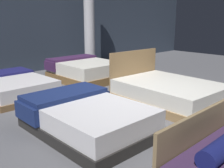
# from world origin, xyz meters

# --- Properties ---
(ground_plane) EXTENTS (18.00, 18.00, 0.02)m
(ground_plane) POSITION_xyz_m (0.00, 0.00, -0.01)
(ground_plane) COLOR #5B5B60
(showroom_back_wall) EXTENTS (18.00, 0.06, 3.50)m
(showroom_back_wall) POSITION_xyz_m (0.00, 5.18, 1.75)
(showroom_back_wall) COLOR #333D4C
(showroom_back_wall) RESTS_ON ground_plane
(bed_2) EXTENTS (1.53, 2.05, 0.55)m
(bed_2) POSITION_xyz_m (-1.05, 0.12, 0.25)
(bed_2) COLOR black
(bed_2) RESTS_ON ground_plane
(bed_3) EXTENTS (1.70, 2.23, 1.04)m
(bed_3) POSITION_xyz_m (1.12, 0.06, 0.24)
(bed_3) COLOR #947249
(bed_3) RESTS_ON ground_plane
(bed_4) EXTENTS (1.51, 2.10, 0.46)m
(bed_4) POSITION_xyz_m (-1.05, 2.98, 0.21)
(bed_4) COLOR brown
(bed_4) RESTS_ON ground_plane
(bed_5) EXTENTS (1.61, 1.92, 0.61)m
(bed_5) POSITION_xyz_m (1.14, 3.00, 0.28)
(bed_5) COLOR brown
(bed_5) RESTS_ON ground_plane
(support_pillar) EXTENTS (0.37, 0.37, 3.50)m
(support_pillar) POSITION_xyz_m (2.44, 4.35, 1.75)
(support_pillar) COLOR silver
(support_pillar) RESTS_ON ground_plane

